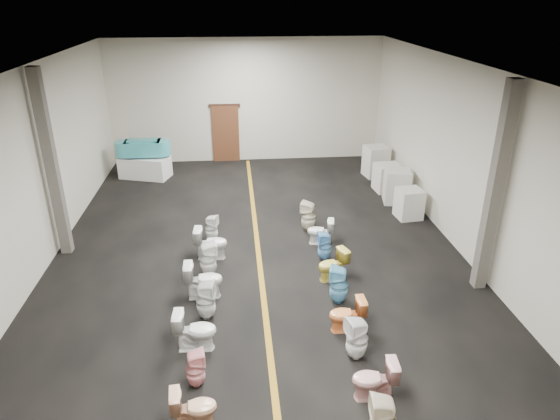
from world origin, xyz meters
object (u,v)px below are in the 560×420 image
at_px(toilet_left_4, 195,330).
at_px(toilet_left_9, 211,228).
at_px(display_table, 145,167).
at_px(toilet_right_7, 333,265).
at_px(bathtub, 143,148).
at_px(toilet_right_8, 325,246).
at_px(appliance_crate_c, 387,178).
at_px(toilet_left_3, 195,369).
at_px(toilet_right_10, 308,216).
at_px(toilet_left_2, 194,408).
at_px(toilet_left_5, 206,300).
at_px(toilet_left_7, 208,259).
at_px(appliance_crate_d, 376,161).
at_px(toilet_right_9, 320,231).
at_px(toilet_right_6, 339,285).
at_px(toilet_left_8, 211,243).
at_px(toilet_right_3, 374,380).
at_px(appliance_crate_b, 397,186).
at_px(toilet_right_4, 357,338).
at_px(toilet_left_6, 204,280).
at_px(toilet_right_5, 347,315).
at_px(appliance_crate_a, 409,204).

bearing_deg(toilet_left_4, toilet_left_9, 0.65).
height_order(display_table, toilet_right_7, display_table).
xyz_separation_m(bathtub, toilet_right_8, (5.18, -6.38, -0.70)).
bearing_deg(bathtub, appliance_crate_c, -14.61).
height_order(toilet_left_3, toilet_right_10, toilet_right_10).
xyz_separation_m(toilet_left_2, toilet_right_8, (2.80, 4.79, 0.02)).
bearing_deg(appliance_crate_c, toilet_right_10, -137.53).
bearing_deg(toilet_left_5, toilet_left_7, 9.96).
height_order(toilet_left_2, toilet_left_4, toilet_left_4).
xyz_separation_m(appliance_crate_d, toilet_right_7, (-2.80, -6.62, -0.18)).
bearing_deg(toilet_right_9, toilet_left_9, -88.27).
bearing_deg(bathtub, toilet_left_7, -70.87).
xyz_separation_m(toilet_left_4, toilet_left_9, (0.15, 4.29, -0.03)).
relative_size(toilet_left_3, toilet_right_6, 0.82).
relative_size(toilet_left_7, toilet_left_8, 1.04).
height_order(display_table, toilet_left_7, toilet_left_7).
xyz_separation_m(toilet_left_3, toilet_right_8, (2.83, 3.96, 0.02)).
relative_size(toilet_left_3, toilet_right_3, 0.96).
bearing_deg(toilet_left_5, appliance_crate_b, -36.10).
height_order(toilet_left_8, toilet_right_8, toilet_left_8).
relative_size(toilet_right_4, toilet_right_6, 1.00).
relative_size(toilet_left_6, toilet_left_9, 1.14).
bearing_deg(toilet_right_5, appliance_crate_c, 156.59).
bearing_deg(toilet_left_3, appliance_crate_d, -40.09).
distance_m(toilet_right_5, toilet_right_6, 0.93).
height_order(appliance_crate_c, toilet_right_3, appliance_crate_c).
xyz_separation_m(toilet_left_2, toilet_left_4, (-0.08, 1.80, 0.04)).
height_order(appliance_crate_d, toilet_left_4, appliance_crate_d).
relative_size(bathtub, toilet_left_5, 2.21).
bearing_deg(appliance_crate_b, toilet_right_10, -149.44).
xyz_separation_m(display_table, toilet_right_7, (5.21, -7.25, -0.02)).
height_order(toilet_right_5, toilet_right_9, toilet_right_5).
distance_m(toilet_left_6, toilet_right_3, 4.24).
distance_m(toilet_right_6, toilet_right_7, 0.95).
xyz_separation_m(toilet_left_7, toilet_right_6, (2.73, -1.36, 0.01)).
relative_size(appliance_crate_d, toilet_right_10, 1.25).
height_order(appliance_crate_b, toilet_left_5, appliance_crate_b).
height_order(bathtub, toilet_right_9, bathtub).
bearing_deg(toilet_right_4, toilet_right_9, 163.93).
bearing_deg(toilet_right_5, toilet_left_2, -54.48).
relative_size(display_table, toilet_right_6, 1.96).
bearing_deg(bathtub, toilet_left_8, -68.11).
distance_m(appliance_crate_c, toilet_right_8, 5.19).
bearing_deg(appliance_crate_a, toilet_left_9, -170.53).
xyz_separation_m(toilet_left_2, toilet_right_6, (2.78, 2.98, 0.08)).
bearing_deg(toilet_left_4, appliance_crate_a, -44.93).
bearing_deg(toilet_left_7, toilet_right_5, -146.11).
relative_size(toilet_left_2, toilet_right_6, 0.82).
height_order(appliance_crate_a, toilet_right_3, appliance_crate_a).
bearing_deg(bathtub, appliance_crate_d, -4.87).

